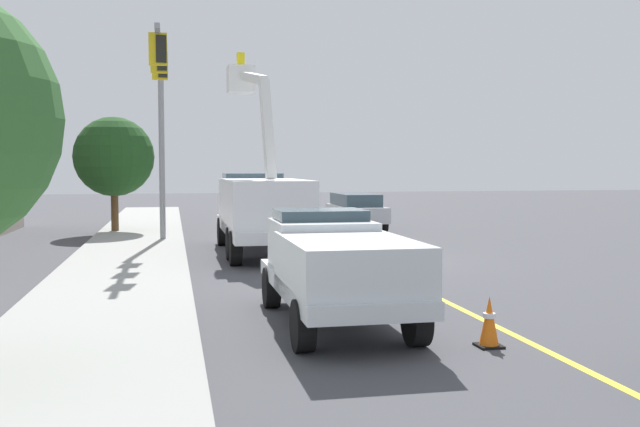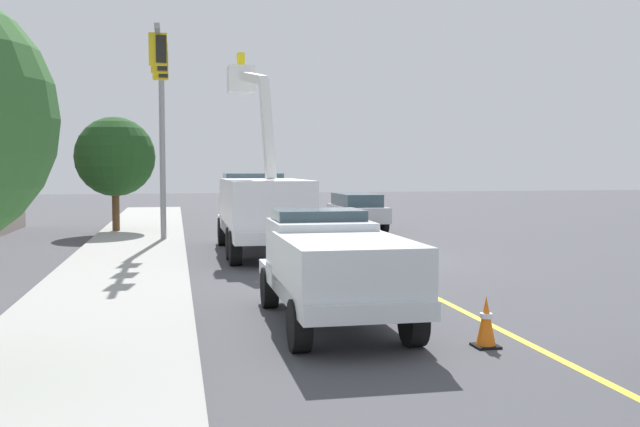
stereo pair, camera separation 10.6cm
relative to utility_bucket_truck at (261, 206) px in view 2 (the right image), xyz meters
name	(u,v)px [view 2 (the right image)]	position (x,y,z in m)	size (l,w,h in m)	color
ground	(362,261)	(-2.62, -2.83, -1.61)	(120.00, 120.00, 0.00)	#47474C
sidewalk_far_side	(125,265)	(-2.51, 4.35, -1.55)	(60.00, 3.60, 0.12)	#9E9E99
lane_centre_stripe	(362,260)	(-2.62, -2.83, -1.60)	(50.00, 0.16, 0.01)	yellow
utility_bucket_truck	(261,206)	(0.00, 0.00, 0.00)	(8.24, 2.70, 6.82)	white
service_pickup_truck	(333,265)	(-11.40, 0.17, -0.49)	(5.63, 2.26, 2.06)	silver
passing_minivan	(357,209)	(8.07, -5.57, -0.64)	(4.83, 2.01, 1.69)	silver
traffic_cone_leading	(486,322)	(-13.55, -1.87, -1.20)	(0.40, 0.40, 0.84)	black
traffic_cone_mid_front	(301,232)	(3.39, -2.01, -1.23)	(0.40, 0.40, 0.77)	black
traffic_signal_mast	(161,93)	(2.41, 3.25, 3.96)	(6.73, 0.62, 7.83)	gray
street_tree_right	(115,157)	(8.65, 5.28, 1.76)	(3.49, 3.49, 5.12)	brown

